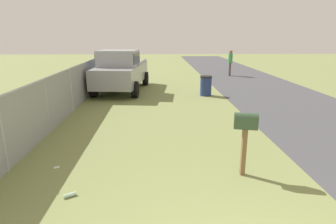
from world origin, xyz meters
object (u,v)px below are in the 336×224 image
object	(u,v)px
pickup_truck	(121,70)
pedestrian	(230,61)
mailbox	(246,126)
trash_bin	(206,86)

from	to	relation	value
pickup_truck	pedestrian	size ratio (longest dim) A/B	2.90
mailbox	trash_bin	bearing A→B (deg)	8.90
trash_bin	pedestrian	bearing A→B (deg)	-23.06
pedestrian	mailbox	bearing A→B (deg)	-93.55
trash_bin	mailbox	bearing A→B (deg)	176.05
pedestrian	trash_bin	bearing A→B (deg)	-103.61
pickup_truck	pedestrian	distance (m)	8.72
trash_bin	pedestrian	world-z (taller)	pedestrian
mailbox	pickup_truck	size ratio (longest dim) A/B	0.26
mailbox	trash_bin	world-z (taller)	mailbox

